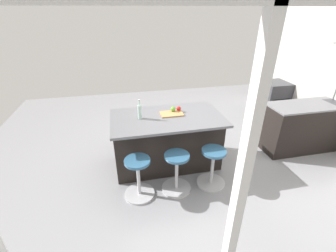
# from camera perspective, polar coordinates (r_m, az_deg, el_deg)

# --- Properties ---
(ground_plane) EXTENTS (7.69, 7.69, 0.00)m
(ground_plane) POSITION_cam_1_polar(r_m,az_deg,el_deg) (4.29, 4.27, -7.53)
(ground_plane) COLOR gray
(sink_cabinet) EXTENTS (2.20, 0.60, 1.18)m
(sink_cabinet) POSITION_cam_1_polar(r_m,az_deg,el_deg) (5.26, 33.50, 0.30)
(sink_cabinet) COLOR black
(sink_cabinet) RESTS_ON ground_plane
(oven_range) EXTENTS (0.60, 0.61, 0.87)m
(oven_range) POSITION_cam_1_polar(r_m,az_deg,el_deg) (6.25, 24.60, 6.03)
(oven_range) COLOR #38383D
(oven_range) RESTS_ON ground_plane
(kitchen_island) EXTENTS (1.77, 1.01, 0.92)m
(kitchen_island) POSITION_cam_1_polar(r_m,az_deg,el_deg) (3.87, -0.31, -3.50)
(kitchen_island) COLOR black
(kitchen_island) RESTS_ON ground_plane
(stool_by_window) EXTENTS (0.44, 0.44, 0.62)m
(stool_by_window) POSITION_cam_1_polar(r_m,az_deg,el_deg) (3.57, 10.95, -10.32)
(stool_by_window) COLOR #B7B7BC
(stool_by_window) RESTS_ON ground_plane
(stool_middle) EXTENTS (0.44, 0.44, 0.62)m
(stool_middle) POSITION_cam_1_polar(r_m,az_deg,el_deg) (3.42, 2.14, -11.72)
(stool_middle) COLOR #B7B7BC
(stool_middle) RESTS_ON ground_plane
(stool_near_camera) EXTENTS (0.44, 0.44, 0.62)m
(stool_near_camera) POSITION_cam_1_polar(r_m,az_deg,el_deg) (3.35, -7.33, -12.91)
(stool_near_camera) COLOR #B7B7BC
(stool_near_camera) RESTS_ON ground_plane
(cutting_board) EXTENTS (0.36, 0.24, 0.02)m
(cutting_board) POSITION_cam_1_polar(r_m,az_deg,el_deg) (3.70, 0.93, 3.08)
(cutting_board) COLOR tan
(cutting_board) RESTS_ON kitchen_island
(apple_red) EXTENTS (0.07, 0.07, 0.07)m
(apple_red) POSITION_cam_1_polar(r_m,az_deg,el_deg) (3.78, 2.68, 4.36)
(apple_red) COLOR red
(apple_red) RESTS_ON cutting_board
(apple_green) EXTENTS (0.08, 0.08, 0.08)m
(apple_green) POSITION_cam_1_polar(r_m,az_deg,el_deg) (3.75, 1.26, 4.25)
(apple_green) COLOR #609E2D
(apple_green) RESTS_ON cutting_board
(water_bottle) EXTENTS (0.06, 0.06, 0.31)m
(water_bottle) POSITION_cam_1_polar(r_m,az_deg,el_deg) (3.54, -7.05, 3.67)
(water_bottle) COLOR silver
(water_bottle) RESTS_ON kitchen_island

